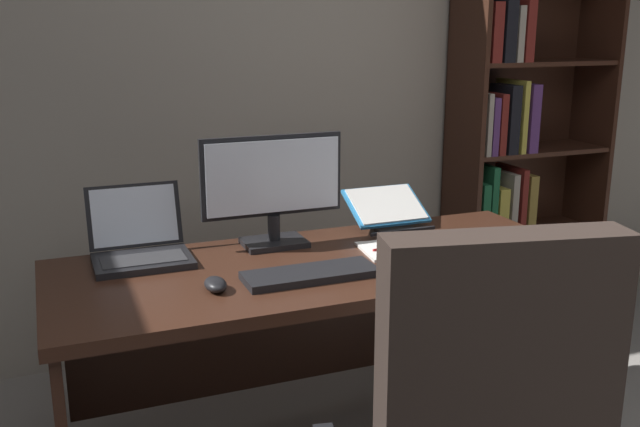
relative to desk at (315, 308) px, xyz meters
The scene contains 11 objects.
wall_back 1.26m from the desk, 81.15° to the left, with size 5.64×0.12×2.51m, color #A89E8E.
desk is the anchor object (origin of this frame).
bookshelf 1.67m from the desk, 29.72° to the left, with size 0.81×0.33×2.19m.
monitor 0.44m from the desk, 121.90° to the left, with size 0.51×0.16×0.39m.
laptop 0.64m from the desk, 163.96° to the left, with size 0.31×0.30×0.23m.
keyboard 0.31m from the desk, 114.93° to the right, with size 0.42×0.15×0.02m, color black.
computer_mouse 0.50m from the desk, 152.08° to the right, with size 0.06×0.10×0.04m, color black.
reading_stand_with_book 0.51m from the desk, 29.02° to the left, with size 0.30×0.26×0.14m.
open_binder 0.64m from the desk, 25.34° to the right, with size 0.48×0.39×0.02m.
notepad 0.31m from the desk, 14.11° to the right, with size 0.15×0.21×0.01m, color silver.
pen 0.34m from the desk, 13.04° to the right, with size 0.01×0.01×0.14m, color maroon.
Camera 1 is at (-1.00, -0.76, 1.50)m, focal length 40.08 mm.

